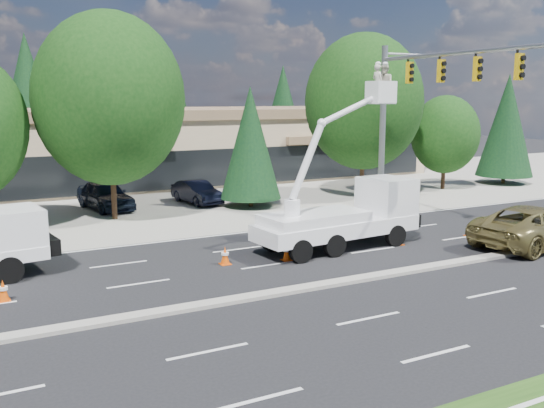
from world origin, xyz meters
TOP-DOWN VIEW (x-y plane):
  - ground at (0.00, 0.00)m, footprint 140.00×140.00m
  - concrete_apron at (0.00, 20.00)m, footprint 140.00×22.00m
  - road_median at (0.00, 0.00)m, footprint 120.00×0.55m
  - strip_mall at (0.00, 29.97)m, footprint 50.40×15.40m
  - tree_front_d at (-3.00, 15.00)m, footprint 7.72×7.72m
  - tree_front_e at (5.00, 15.00)m, footprint 3.56×3.56m
  - tree_front_f at (13.00, 15.00)m, footprint 7.48×7.48m
  - tree_front_g at (20.00, 15.00)m, footprint 4.70×4.70m
  - tree_front_h at (26.00, 15.00)m, footprint 4.10×4.10m
  - tree_back_b at (-4.00, 42.00)m, footprint 6.10×6.10m
  - tree_back_c at (10.00, 42.00)m, footprint 4.33×4.33m
  - tree_back_d at (22.00, 42.00)m, footprint 4.99×4.99m
  - signal_mast at (10.03, 7.04)m, footprint 2.76×10.16m
  - bucket_truck at (4.54, 4.26)m, footprint 7.59×2.93m
  - traffic_cone_a at (-9.26, 3.41)m, footprint 0.40×0.40m
  - traffic_cone_b at (-1.36, 4.11)m, footprint 0.40×0.40m
  - traffic_cone_c at (1.02, 3.49)m, footprint 0.40×0.40m
  - traffic_cone_d at (6.58, 3.47)m, footprint 0.40×0.40m
  - traffic_cone_e at (10.62, 3.28)m, footprint 0.40×0.40m
  - minivan at (11.65, 0.60)m, footprint 6.68×3.77m
  - parked_car_west at (-2.79, 18.02)m, footprint 2.77×5.16m
  - parked_car_east at (2.58, 17.49)m, footprint 2.01×4.35m

SIDE VIEW (x-z plane):
  - ground at x=0.00m, z-range 0.00..0.00m
  - concrete_apron at x=0.00m, z-range 0.00..0.01m
  - road_median at x=0.00m, z-range 0.00..0.12m
  - traffic_cone_a at x=-9.26m, z-range -0.01..0.69m
  - traffic_cone_b at x=-1.36m, z-range -0.01..0.69m
  - traffic_cone_c at x=1.02m, z-range -0.01..0.69m
  - traffic_cone_d at x=6.58m, z-range -0.01..0.69m
  - traffic_cone_e at x=10.62m, z-range -0.01..0.69m
  - parked_car_east at x=2.58m, z-range 0.00..1.38m
  - parked_car_west at x=-2.79m, z-range 0.00..1.67m
  - minivan at x=11.65m, z-range 0.00..1.76m
  - bucket_truck at x=4.54m, z-range -2.21..5.62m
  - strip_mall at x=0.00m, z-range 0.08..5.58m
  - tree_front_e at x=5.00m, z-range 0.25..7.27m
  - tree_front_g at x=20.00m, z-range 0.55..7.08m
  - tree_front_h at x=26.00m, z-range 0.29..8.37m
  - tree_back_c at x=10.00m, z-range 0.31..8.84m
  - tree_back_d at x=22.00m, z-range 0.36..10.20m
  - signal_mast at x=10.03m, z-range 1.56..10.56m
  - tree_front_f at x=13.00m, z-range 0.89..11.27m
  - tree_front_d at x=-3.00m, z-range 0.91..11.62m
  - tree_back_b at x=-4.00m, z-range 0.44..12.46m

